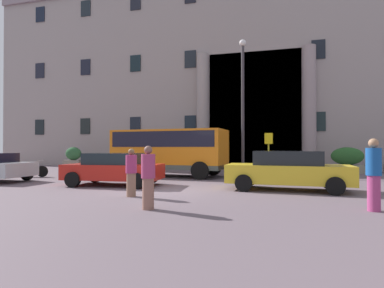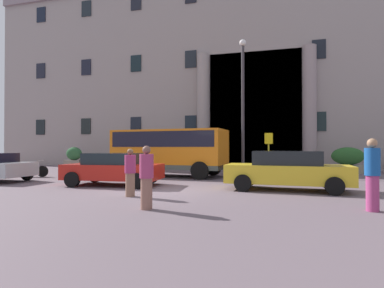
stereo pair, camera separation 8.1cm
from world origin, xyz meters
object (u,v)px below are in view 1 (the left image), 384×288
object	(u,v)px
motorcycle_near_kerb	(113,170)
motorcycle_far_end	(259,173)
pedestrian_man_crossing	(131,173)
parked_coupe_end	(114,169)
hedge_planter_far_east	(347,161)
pedestrian_woman_dark_dress	(148,177)
hedge_planter_entrance_left	(121,159)
parked_sedan_second	(288,170)
bus_stop_sign	(269,149)
hedge_planter_entrance_right	(180,161)
lamppost_plaza_centre	(243,96)
scooter_by_planter	(29,168)
pedestrian_woman_with_bag	(374,174)
hedge_planter_far_west	(73,158)
orange_minibus	(170,148)

from	to	relation	value
motorcycle_near_kerb	motorcycle_far_end	bearing A→B (deg)	10.28
pedestrian_man_crossing	parked_coupe_end	bearing A→B (deg)	111.70
motorcycle_far_end	hedge_planter_far_east	bearing A→B (deg)	50.19
hedge_planter_far_east	pedestrian_woman_dark_dress	size ratio (longest dim) A/B	1.22
hedge_planter_entrance_left	pedestrian_woman_dark_dress	xyz separation A→B (m)	(8.16, -14.03, 0.11)
motorcycle_far_end	hedge_planter_entrance_left	bearing A→B (deg)	141.70
parked_sedan_second	motorcycle_far_end	world-z (taller)	parked_sedan_second
bus_stop_sign	motorcycle_near_kerb	world-z (taller)	bus_stop_sign
parked_sedan_second	parked_coupe_end	bearing A→B (deg)	-174.69
hedge_planter_entrance_right	lamppost_plaza_centre	size ratio (longest dim) A/B	0.26
scooter_by_planter	pedestrian_woman_dark_dress	size ratio (longest dim) A/B	1.22
pedestrian_woman_with_bag	lamppost_plaza_centre	xyz separation A→B (m)	(-4.20, 9.80, 3.71)
bus_stop_sign	hedge_planter_far_east	distance (m)	5.81
hedge_planter_entrance_right	hedge_planter_entrance_left	world-z (taller)	hedge_planter_entrance_left
pedestrian_man_crossing	parked_sedan_second	bearing A→B (deg)	13.12
hedge_planter_entrance_right	hedge_planter_far_west	distance (m)	8.63
hedge_planter_entrance_right	scooter_by_planter	bearing A→B (deg)	-129.63
motorcycle_far_end	lamppost_plaza_centre	distance (m)	6.10
orange_minibus	parked_coupe_end	world-z (taller)	orange_minibus
parked_coupe_end	motorcycle_near_kerb	size ratio (longest dim) A/B	1.96
motorcycle_near_kerb	parked_coupe_end	bearing A→B (deg)	-52.76
motorcycle_far_end	pedestrian_woman_with_bag	distance (m)	6.30
parked_coupe_end	scooter_by_planter	xyz separation A→B (m)	(-6.35, 2.20, -0.24)
lamppost_plaza_centre	pedestrian_man_crossing	bearing A→B (deg)	-106.16
hedge_planter_entrance_right	pedestrian_woman_dark_dress	size ratio (longest dim) A/B	1.27
parked_sedan_second	scooter_by_planter	xyz separation A→B (m)	(-13.33, 1.85, -0.29)
hedge_planter_far_west	pedestrian_man_crossing	xyz separation A→B (m)	(10.74, -11.84, -0.01)
lamppost_plaza_centre	hedge_planter_far_east	bearing A→B (deg)	23.20
hedge_planter_far_east	motorcycle_far_end	bearing A→B (deg)	-125.95
lamppost_plaza_centre	pedestrian_woman_dark_dress	bearing A→B (deg)	-96.89
orange_minibus	parked_coupe_end	xyz separation A→B (m)	(-0.92, -4.53, -0.83)
bus_stop_sign	parked_coupe_end	bearing A→B (deg)	-135.86
hedge_planter_entrance_right	scooter_by_planter	size ratio (longest dim) A/B	1.04
bus_stop_sign	hedge_planter_entrance_left	size ratio (longest dim) A/B	1.36
hedge_planter_far_east	pedestrian_woman_dark_dress	world-z (taller)	pedestrian_woman_dark_dress
bus_stop_sign	pedestrian_man_crossing	world-z (taller)	bus_stop_sign
scooter_by_planter	motorcycle_far_end	distance (m)	12.20
hedge_planter_entrance_right	lamppost_plaza_centre	xyz separation A→B (m)	(4.81, -3.02, 4.01)
motorcycle_far_end	lamppost_plaza_centre	size ratio (longest dim) A/B	0.25
hedge_planter_entrance_right	bus_stop_sign	bearing A→B (deg)	-30.67
hedge_planter_far_east	hedge_planter_entrance_left	bearing A→B (deg)	178.74
hedge_planter_far_west	lamppost_plaza_centre	distance (m)	14.20
scooter_by_planter	pedestrian_woman_dark_dress	world-z (taller)	pedestrian_woman_dark_dress
hedge_planter_entrance_left	scooter_by_planter	xyz separation A→B (m)	(-1.56, -7.52, -0.25)
hedge_planter_entrance_left	motorcycle_far_end	world-z (taller)	hedge_planter_entrance_left
motorcycle_near_kerb	pedestrian_woman_dark_dress	world-z (taller)	pedestrian_woman_dark_dress
bus_stop_sign	pedestrian_woman_with_bag	size ratio (longest dim) A/B	1.32
hedge_planter_entrance_left	parked_sedan_second	distance (m)	15.05
scooter_by_planter	lamppost_plaza_centre	world-z (taller)	lamppost_plaza_centre
hedge_planter_far_west	motorcycle_near_kerb	xyz separation A→B (m)	(7.53, -7.27, -0.32)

